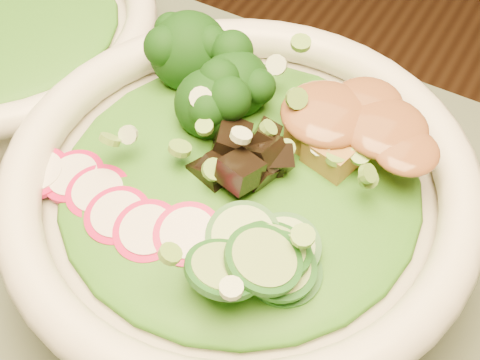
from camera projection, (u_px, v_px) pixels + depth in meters
The scene contains 10 objects.
salad_bowl at pixel (240, 201), 0.42m from camera, with size 0.29×0.29×0.08m.
side_bowl at pixel (3, 41), 0.53m from camera, with size 0.25×0.25×0.07m.
lettuce_bed at pixel (240, 179), 0.40m from camera, with size 0.22×0.22×0.03m, color #245812.
broccoli_florets at pixel (202, 86), 0.43m from camera, with size 0.09×0.08×0.05m, color black, non-canonical shape.
radish_slices at pixel (123, 210), 0.38m from camera, with size 0.12×0.04×0.02m, color #B90E46, non-canonical shape.
cucumber_slices at pixel (281, 262), 0.35m from camera, with size 0.08×0.08×0.04m, color #A4C76F, non-canonical shape.
mushroom_heap at pixel (261, 157), 0.39m from camera, with size 0.08×0.08×0.04m, color black, non-canonical shape.
tofu_cubes at pixel (347, 139), 0.40m from camera, with size 0.10×0.06×0.04m, color #A58037, non-canonical shape.
peanut_sauce at pixel (350, 123), 0.39m from camera, with size 0.08×0.06×0.02m, color brown.
scallion_garnish at pixel (240, 150), 0.38m from camera, with size 0.21×0.21×0.03m, color #659A36, non-canonical shape.
Camera 1 is at (0.01, -0.03, 1.12)m, focal length 50.00 mm.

